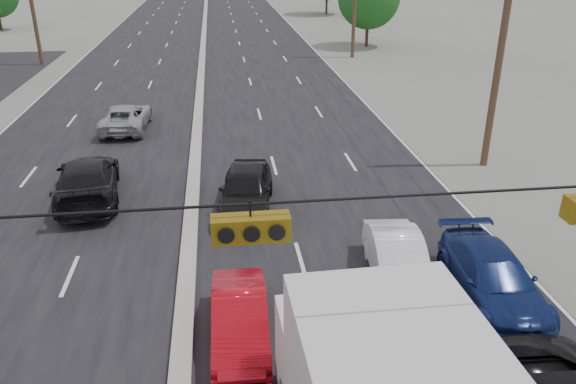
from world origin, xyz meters
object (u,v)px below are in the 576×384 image
(oncoming_near, at_px, (87,180))
(red_sedan, at_px, (240,320))
(queue_car_b, at_px, (398,261))
(queue_car_a, at_px, (246,189))
(utility_pole_right_b, at_px, (501,46))
(oncoming_far, at_px, (126,117))
(queue_car_d, at_px, (493,278))

(oncoming_near, bearing_deg, red_sedan, 112.50)
(queue_car_b, bearing_deg, queue_car_a, 132.40)
(utility_pole_right_b, xyz_separation_m, queue_car_a, (-10.53, -3.13, -4.34))
(queue_car_a, xyz_separation_m, oncoming_far, (-5.58, 10.20, -0.12))
(queue_car_d, xyz_separation_m, oncoming_near, (-12.04, 8.08, 0.10))
(queue_car_a, height_order, oncoming_far, queue_car_a)
(red_sedan, bearing_deg, queue_car_b, 25.93)
(queue_car_a, relative_size, queue_car_d, 0.97)
(utility_pole_right_b, height_order, queue_car_a, utility_pole_right_b)
(queue_car_b, xyz_separation_m, queue_car_d, (2.24, -1.22, 0.01))
(queue_car_b, bearing_deg, queue_car_d, -23.19)
(queue_car_a, distance_m, queue_car_b, 6.62)
(oncoming_near, bearing_deg, queue_car_d, 138.30)
(queue_car_a, relative_size, oncoming_far, 0.97)
(queue_car_a, relative_size, queue_car_b, 1.11)
(utility_pole_right_b, xyz_separation_m, queue_car_b, (-6.54, -8.42, -4.44))
(queue_car_d, bearing_deg, queue_car_b, 154.17)
(red_sedan, xyz_separation_m, queue_car_b, (4.56, 2.09, 0.05))
(red_sedan, height_order, oncoming_far, oncoming_far)
(utility_pole_right_b, relative_size, queue_car_d, 2.14)
(utility_pole_right_b, bearing_deg, queue_car_b, -127.83)
(oncoming_near, bearing_deg, queue_car_b, 137.17)
(queue_car_d, bearing_deg, red_sedan, -169.95)
(red_sedan, bearing_deg, queue_car_d, 8.62)
(queue_car_d, height_order, oncoming_near, oncoming_near)
(queue_car_a, xyz_separation_m, queue_car_d, (6.23, -6.50, -0.09))
(utility_pole_right_b, bearing_deg, oncoming_far, 156.30)
(queue_car_d, relative_size, oncoming_near, 0.87)
(utility_pole_right_b, xyz_separation_m, oncoming_far, (-16.10, 7.07, -4.46))
(utility_pole_right_b, bearing_deg, red_sedan, -136.56)
(utility_pole_right_b, distance_m, oncoming_near, 16.98)
(queue_car_b, distance_m, queue_car_d, 2.55)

